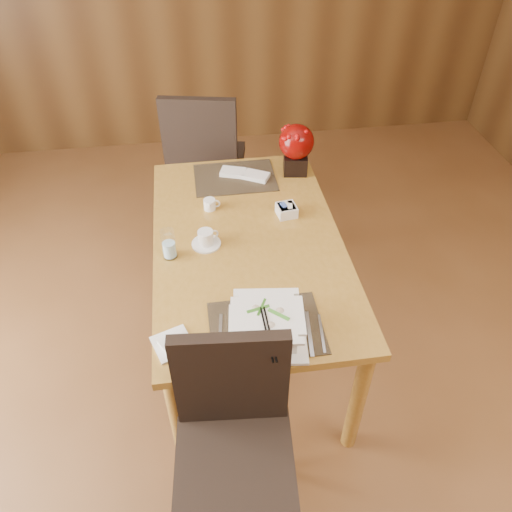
{
  "coord_description": "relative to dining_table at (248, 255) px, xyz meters",
  "views": [
    {
      "loc": [
        -0.23,
        -1.22,
        2.29
      ],
      "look_at": [
        0.0,
        0.35,
        0.87
      ],
      "focal_mm": 35.0,
      "sensor_mm": 36.0,
      "label": 1
    }
  ],
  "objects": [
    {
      "name": "ground",
      "position": [
        0.0,
        -0.6,
        -0.65
      ],
      "size": [
        6.0,
        6.0,
        0.0
      ],
      "primitive_type": "plane",
      "color": "brown",
      "rests_on": "ground"
    },
    {
      "name": "berry_decor",
      "position": [
        0.35,
        0.57,
        0.26
      ],
      "size": [
        0.19,
        0.19,
        0.29
      ],
      "rotation": [
        0.0,
        0.0,
        -0.14
      ],
      "color": "black",
      "rests_on": "dining_table"
    },
    {
      "name": "coffee_cup",
      "position": [
        -0.2,
        -0.0,
        0.13
      ],
      "size": [
        0.14,
        0.14,
        0.08
      ],
      "rotation": [
        0.0,
        0.0,
        0.34
      ],
      "color": "white",
      "rests_on": "dining_table"
    },
    {
      "name": "dining_table",
      "position": [
        0.0,
        0.0,
        0.0
      ],
      "size": [
        0.9,
        1.5,
        0.75
      ],
      "color": "#AB7C2F",
      "rests_on": "ground"
    },
    {
      "name": "soup_setting",
      "position": [
        -0.0,
        -0.59,
        0.16
      ],
      "size": [
        0.34,
        0.34,
        0.12
      ],
      "rotation": [
        0.0,
        0.0,
        -0.12
      ],
      "color": "white",
      "rests_on": "dining_table"
    },
    {
      "name": "placemat_far",
      "position": [
        0.0,
        0.55,
        0.1
      ],
      "size": [
        0.45,
        0.33,
        0.01
      ],
      "primitive_type": "cube",
      "color": "black",
      "rests_on": "dining_table"
    },
    {
      "name": "creamer_jug",
      "position": [
        -0.16,
        0.28,
        0.13
      ],
      "size": [
        0.08,
        0.08,
        0.06
      ],
      "primitive_type": null,
      "rotation": [
        0.0,
        0.0,
        -0.07
      ],
      "color": "white",
      "rests_on": "dining_table"
    },
    {
      "name": "near_chair",
      "position": [
        -0.17,
        -0.87,
        -0.11
      ],
      "size": [
        0.49,
        0.49,
        0.96
      ],
      "rotation": [
        0.0,
        0.0,
        -0.09
      ],
      "color": "black",
      "rests_on": "ground"
    },
    {
      "name": "far_chair",
      "position": [
        -0.15,
        1.09,
        -0.07
      ],
      "size": [
        0.57,
        0.58,
        1.04
      ],
      "rotation": [
        0.0,
        0.0,
        2.93
      ],
      "color": "black",
      "rests_on": "ground"
    },
    {
      "name": "placemat_near",
      "position": [
        0.0,
        -0.55,
        0.1
      ],
      "size": [
        0.45,
        0.33,
        0.01
      ],
      "primitive_type": "cube",
      "color": "black",
      "rests_on": "dining_table"
    },
    {
      "name": "sugar_caddy",
      "position": [
        0.22,
        0.17,
        0.13
      ],
      "size": [
        0.11,
        0.11,
        0.06
      ],
      "primitive_type": "cube",
      "rotation": [
        0.0,
        0.0,
        0.14
      ],
      "color": "white",
      "rests_on": "dining_table"
    },
    {
      "name": "water_glass",
      "position": [
        -0.37,
        -0.06,
        0.17
      ],
      "size": [
        0.07,
        0.07,
        0.15
      ],
      "primitive_type": "cylinder",
      "rotation": [
        0.0,
        0.0,
        -0.14
      ],
      "color": "silver",
      "rests_on": "dining_table"
    },
    {
      "name": "napkins_far",
      "position": [
        0.06,
        0.55,
        0.12
      ],
      "size": [
        0.29,
        0.2,
        0.02
      ],
      "primitive_type": null,
      "rotation": [
        0.0,
        0.0,
        -0.44
      ],
      "color": "white",
      "rests_on": "dining_table"
    },
    {
      "name": "bread_plate",
      "position": [
        -0.37,
        -0.58,
        0.1
      ],
      "size": [
        0.18,
        0.18,
        0.01
      ],
      "primitive_type": "cube",
      "rotation": [
        0.0,
        0.0,
        0.35
      ],
      "color": "white",
      "rests_on": "dining_table"
    }
  ]
}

